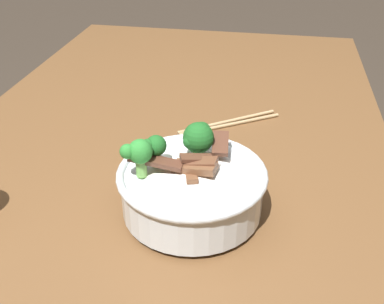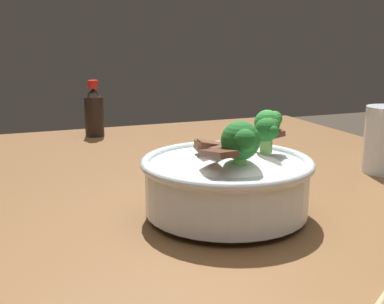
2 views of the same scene
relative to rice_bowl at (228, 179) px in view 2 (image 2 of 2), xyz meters
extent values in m
cube|color=brown|center=(0.12, 0.08, -0.07)|extent=(1.59, 0.84, 0.05)
cube|color=brown|center=(-0.60, 0.43, -0.48)|extent=(0.07, 0.07, 0.77)
cylinder|color=silver|center=(0.00, 0.00, -0.05)|extent=(0.11, 0.11, 0.01)
cylinder|color=silver|center=(0.00, 0.00, -0.01)|extent=(0.21, 0.21, 0.06)
torus|color=silver|center=(0.00, 0.00, 0.02)|extent=(0.22, 0.22, 0.01)
ellipsoid|color=white|center=(0.00, 0.00, 0.00)|extent=(0.17, 0.17, 0.07)
cube|color=#563323|center=(0.05, -0.04, 0.05)|extent=(0.06, 0.03, 0.01)
cube|color=brown|center=(-0.01, 0.00, 0.03)|extent=(0.07, 0.03, 0.02)
cube|color=brown|center=(-0.01, -0.01, 0.04)|extent=(0.04, 0.07, 0.02)
cube|color=#563323|center=(0.00, -0.01, 0.05)|extent=(0.03, 0.05, 0.01)
cube|color=brown|center=(0.00, -0.01, 0.04)|extent=(0.03, 0.06, 0.02)
cube|color=#563323|center=(-0.02, 0.05, 0.05)|extent=(0.02, 0.08, 0.02)
cylinder|color=#5B9947|center=(0.04, 0.00, 0.03)|extent=(0.02, 0.02, 0.02)
sphere|color=#1E6023|center=(0.04, 0.00, 0.06)|extent=(0.05, 0.05, 0.05)
sphere|color=#1E6023|center=(0.06, -0.01, 0.06)|extent=(0.03, 0.03, 0.03)
sphere|color=#1E6023|center=(0.03, 0.01, 0.06)|extent=(0.02, 0.02, 0.02)
cylinder|color=#7AB256|center=(0.00, 0.05, 0.04)|extent=(0.01, 0.01, 0.03)
sphere|color=#1E6023|center=(0.00, 0.05, 0.06)|extent=(0.03, 0.03, 0.03)
sphere|color=#1E6023|center=(0.01, 0.05, 0.06)|extent=(0.02, 0.02, 0.02)
sphere|color=#1E6023|center=(-0.01, 0.06, 0.06)|extent=(0.02, 0.02, 0.02)
cylinder|color=#6BA84C|center=(-0.02, 0.07, 0.04)|extent=(0.02, 0.02, 0.03)
sphere|color=#2D8433|center=(-0.02, 0.07, 0.06)|extent=(0.03, 0.03, 0.03)
sphere|color=#2D8433|center=(-0.01, 0.07, 0.06)|extent=(0.02, 0.02, 0.02)
sphere|color=#2D8433|center=(-0.03, 0.08, 0.07)|extent=(0.02, 0.02, 0.02)
cylinder|color=white|center=(-0.09, 0.34, -0.05)|extent=(0.07, 0.07, 0.00)
cylinder|color=black|center=(-0.58, -0.07, 0.00)|extent=(0.04, 0.04, 0.09)
cone|color=black|center=(-0.58, -0.07, 0.05)|extent=(0.04, 0.04, 0.02)
cylinder|color=red|center=(-0.58, -0.07, 0.07)|extent=(0.02, 0.02, 0.02)
camera|label=1|loc=(-0.54, -0.10, 0.40)|focal=43.27mm
camera|label=2|loc=(0.54, -0.26, 0.18)|focal=45.91mm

